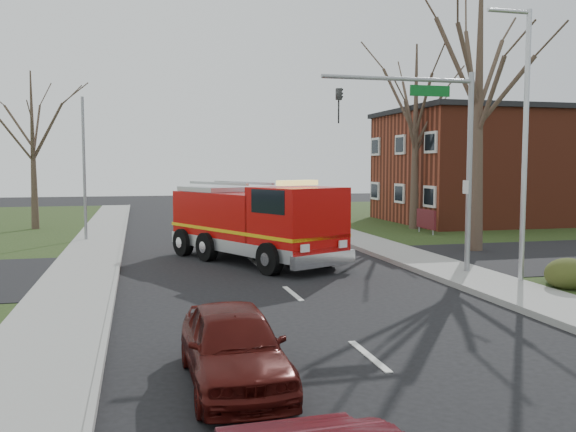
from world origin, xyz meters
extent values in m
plane|color=black|center=(0.00, 0.00, 0.00)|extent=(120.00, 120.00, 0.00)
cube|color=gray|center=(6.20, 0.00, 0.07)|extent=(2.40, 80.00, 0.15)
cube|color=gray|center=(-6.20, 0.00, 0.07)|extent=(2.40, 80.00, 0.15)
cube|color=maroon|center=(19.00, 18.00, 3.50)|extent=(15.00, 10.00, 7.00)
cube|color=black|center=(19.00, 18.00, 7.10)|extent=(15.40, 10.40, 0.30)
cube|color=silver|center=(11.45, 18.00, 2.00)|extent=(0.12, 1.40, 1.20)
cube|color=#531319|center=(10.50, 12.50, 0.90)|extent=(0.12, 2.00, 1.00)
cylinder|color=gray|center=(10.50, 11.70, 0.45)|extent=(0.08, 0.08, 0.90)
cylinder|color=gray|center=(10.50, 13.30, 0.45)|extent=(0.08, 0.08, 0.90)
cone|color=#3C2F23|center=(9.50, 6.00, 6.00)|extent=(0.64, 0.64, 12.00)
cone|color=#3C2F23|center=(11.00, 15.00, 5.25)|extent=(0.56, 0.56, 10.50)
cone|color=#3C2F23|center=(-10.00, 20.00, 4.50)|extent=(0.44, 0.44, 9.00)
cylinder|color=gray|center=(6.50, 1.50, 3.40)|extent=(0.18, 0.18, 6.80)
cylinder|color=gray|center=(3.90, 1.50, 6.50)|extent=(5.20, 0.14, 0.14)
cube|color=#0C591E|center=(5.00, 1.50, 6.15)|extent=(1.40, 0.06, 0.35)
imported|color=black|center=(1.90, 1.50, 6.15)|extent=(0.22, 0.18, 1.10)
cylinder|color=#B7BABF|center=(7.20, -0.50, 4.20)|extent=(0.16, 0.16, 8.40)
cylinder|color=#B7BABF|center=(6.50, -0.50, 8.30)|extent=(1.40, 0.12, 0.12)
cylinder|color=gray|center=(-6.80, 14.00, 3.50)|extent=(0.14, 0.14, 7.00)
cube|color=#AF0908|center=(-0.54, 7.27, 1.58)|extent=(4.69, 5.94, 2.15)
cube|color=#AF0908|center=(1.13, 3.77, 1.74)|extent=(3.54, 3.54, 2.45)
cube|color=#B7BABF|center=(-0.01, 6.17, 0.72)|extent=(5.86, 8.34, 0.46)
cube|color=#E5B20C|center=(-0.01, 6.17, 1.28)|extent=(5.86, 8.35, 0.12)
cube|color=black|center=(1.62, 2.76, 2.50)|extent=(2.17, 1.11, 0.87)
cube|color=#E5D866|center=(1.13, 3.77, 3.12)|extent=(1.63, 1.03, 0.18)
cylinder|color=black|center=(-0.02, 3.11, 0.56)|extent=(0.81, 1.17, 1.12)
cylinder|color=black|center=(2.37, 4.25, 0.56)|extent=(0.81, 1.17, 1.12)
cylinder|color=black|center=(-2.54, 8.36, 0.56)|extent=(0.81, 1.17, 1.12)
cylinder|color=black|center=(-0.14, 9.51, 0.56)|extent=(0.81, 1.17, 1.12)
imported|color=#430D0A|center=(-2.80, -6.88, 0.68)|extent=(1.63, 4.00, 1.36)
camera|label=1|loc=(-4.33, -16.91, 3.72)|focal=38.00mm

